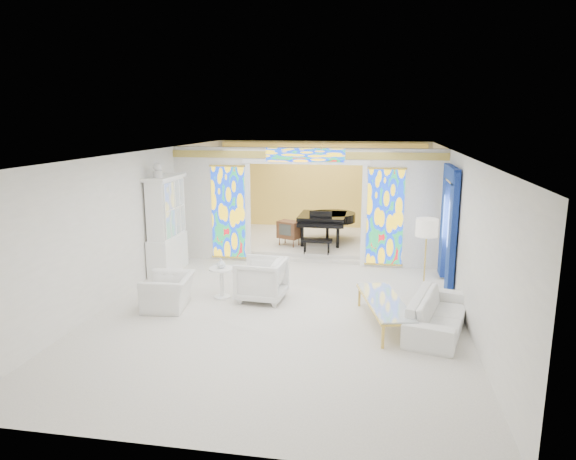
% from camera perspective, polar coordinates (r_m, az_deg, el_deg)
% --- Properties ---
extents(floor, '(12.00, 12.00, 0.00)m').
position_cam_1_polar(floor, '(11.69, 0.54, -6.25)').
color(floor, white).
rests_on(floor, ground).
extents(ceiling, '(7.00, 12.00, 0.02)m').
position_cam_1_polar(ceiling, '(11.11, 0.57, 8.59)').
color(ceiling, white).
rests_on(ceiling, wall_back).
extents(wall_back, '(7.00, 0.02, 3.00)m').
position_cam_1_polar(wall_back, '(17.18, 3.79, 4.83)').
color(wall_back, silver).
rests_on(wall_back, floor).
extents(wall_front, '(7.00, 0.02, 3.00)m').
position_cam_1_polar(wall_front, '(5.70, -9.39, -10.70)').
color(wall_front, silver).
rests_on(wall_front, floor).
extents(wall_left, '(0.02, 12.00, 3.00)m').
position_cam_1_polar(wall_left, '(12.35, -15.69, 1.49)').
color(wall_left, silver).
rests_on(wall_left, floor).
extents(wall_right, '(0.02, 12.00, 3.00)m').
position_cam_1_polar(wall_right, '(11.30, 18.36, 0.34)').
color(wall_right, silver).
rests_on(wall_right, floor).
extents(partition_wall, '(7.00, 0.22, 3.00)m').
position_cam_1_polar(partition_wall, '(13.22, 1.95, 3.30)').
color(partition_wall, silver).
rests_on(partition_wall, floor).
extents(stained_glass_left, '(0.90, 0.04, 2.40)m').
position_cam_1_polar(stained_glass_left, '(13.60, -6.63, 1.96)').
color(stained_glass_left, gold).
rests_on(stained_glass_left, partition_wall).
extents(stained_glass_right, '(0.90, 0.04, 2.40)m').
position_cam_1_polar(stained_glass_right, '(13.06, 10.73, 1.40)').
color(stained_glass_right, gold).
rests_on(stained_glass_right, partition_wall).
extents(stained_glass_transom, '(2.00, 0.04, 0.34)m').
position_cam_1_polar(stained_glass_transom, '(12.99, 1.92, 8.31)').
color(stained_glass_transom, gold).
rests_on(stained_glass_transom, partition_wall).
extents(alcove_platform, '(6.80, 3.80, 0.18)m').
position_cam_1_polar(alcove_platform, '(15.58, 2.97, -1.21)').
color(alcove_platform, white).
rests_on(alcove_platform, floor).
extents(gold_curtain_back, '(6.70, 0.10, 2.90)m').
position_cam_1_polar(gold_curtain_back, '(17.06, 3.75, 4.78)').
color(gold_curtain_back, '#E7C350').
rests_on(gold_curtain_back, wall_back).
extents(chandelier, '(0.48, 0.48, 0.30)m').
position_cam_1_polar(chandelier, '(15.07, 3.79, 7.81)').
color(chandelier, gold).
rests_on(chandelier, ceiling).
extents(blue_drapes, '(0.14, 1.85, 2.65)m').
position_cam_1_polar(blue_drapes, '(11.95, 17.43, 1.41)').
color(blue_drapes, navy).
rests_on(blue_drapes, wall_right).
extents(china_cabinet, '(0.56, 1.46, 2.72)m').
position_cam_1_polar(china_cabinet, '(12.83, -13.33, 0.50)').
color(china_cabinet, white).
rests_on(china_cabinet, floor).
extents(armchair_left, '(1.01, 1.12, 0.67)m').
position_cam_1_polar(armchair_left, '(10.57, -13.15, -6.70)').
color(armchair_left, white).
rests_on(armchair_left, floor).
extents(armchair_right, '(1.03, 1.01, 0.88)m').
position_cam_1_polar(armchair_right, '(10.73, -2.98, -5.52)').
color(armchair_right, white).
rests_on(armchair_right, floor).
extents(sofa, '(1.38, 2.32, 0.64)m').
position_cam_1_polar(sofa, '(9.63, 16.32, -8.89)').
color(sofa, silver).
rests_on(sofa, floor).
extents(side_table, '(0.61, 0.61, 0.65)m').
position_cam_1_polar(side_table, '(10.92, -7.38, -5.34)').
color(side_table, white).
rests_on(side_table, floor).
extents(vase, '(0.22, 0.22, 0.20)m').
position_cam_1_polar(vase, '(10.83, -7.43, -3.68)').
color(vase, white).
rests_on(vase, side_table).
extents(coffee_table, '(1.11, 2.19, 0.47)m').
position_cam_1_polar(coffee_table, '(9.61, 10.70, -7.93)').
color(coffee_table, silver).
rests_on(coffee_table, floor).
extents(floor_lamp, '(0.49, 0.49, 1.79)m').
position_cam_1_polar(floor_lamp, '(10.49, 15.16, -0.20)').
color(floor_lamp, gold).
rests_on(floor_lamp, floor).
extents(grand_piano, '(1.60, 2.51, 1.01)m').
position_cam_1_polar(grand_piano, '(14.99, 4.36, 1.25)').
color(grand_piano, black).
rests_on(grand_piano, alcove_platform).
extents(tv_console, '(0.72, 0.62, 0.70)m').
position_cam_1_polar(tv_console, '(14.53, 0.12, 0.04)').
color(tv_console, brown).
rests_on(tv_console, alcove_platform).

